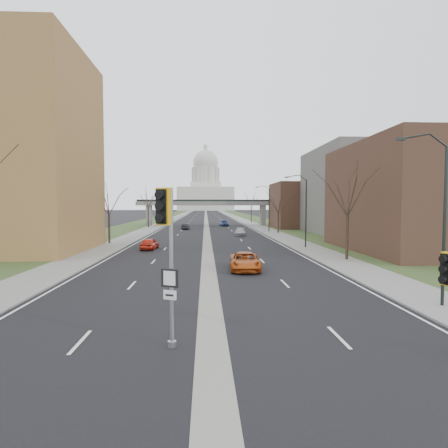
{
  "coord_description": "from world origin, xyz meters",
  "views": [
    {
      "loc": [
        -0.23,
        -12.21,
        5.25
      ],
      "look_at": [
        0.98,
        12.16,
        3.97
      ],
      "focal_mm": 30.0,
      "sensor_mm": 36.0,
      "label": 1
    }
  ],
  "objects": [
    {
      "name": "tree_left_c",
      "position": [
        -13.0,
        72.0,
        7.04
      ],
      "size": [
        7.65,
        7.65,
        9.99
      ],
      "color": "#382B21",
      "rests_on": "sidewalk_left"
    },
    {
      "name": "sidewalk_left",
      "position": [
        -12.0,
        150.0,
        0.06
      ],
      "size": [
        4.0,
        600.0,
        0.12
      ],
      "primitive_type": "cube",
      "color": "gray",
      "rests_on": "ground"
    },
    {
      "name": "car_right_near",
      "position": [
        2.92,
        17.35,
        0.71
      ],
      "size": [
        2.62,
        5.21,
        1.41
      ],
      "primitive_type": "imported",
      "rotation": [
        0.0,
        0.0,
        -0.05
      ],
      "color": "#AC4612",
      "rests_on": "ground"
    },
    {
      "name": "signal_pole_median",
      "position": [
        -1.6,
        1.07,
        4.08
      ],
      "size": [
        0.84,
        0.98,
        5.85
      ],
      "rotation": [
        0.0,
        0.0,
        -0.39
      ],
      "color": "gray",
      "rests_on": "ground"
    },
    {
      "name": "streetlight_far",
      "position": [
        10.99,
        58.0,
        6.95
      ],
      "size": [
        2.61,
        0.2,
        8.7
      ],
      "color": "black",
      "rests_on": "sidewalk_right"
    },
    {
      "name": "streetlight_near",
      "position": [
        10.99,
        6.0,
        6.95
      ],
      "size": [
        2.61,
        0.2,
        8.7
      ],
      "color": "black",
      "rests_on": "sidewalk_right"
    },
    {
      "name": "commercial_block_mid",
      "position": [
        28.0,
        52.0,
        7.5
      ],
      "size": [
        18.0,
        22.0,
        15.0
      ],
      "primitive_type": "cube",
      "color": "#626059",
      "rests_on": "ground"
    },
    {
      "name": "car_left_near",
      "position": [
        -6.76,
        31.62,
        0.68
      ],
      "size": [
        1.92,
        4.12,
        1.36
      ],
      "primitive_type": "imported",
      "rotation": [
        0.0,
        0.0,
        3.06
      ],
      "color": "red",
      "rests_on": "ground"
    },
    {
      "name": "capitol",
      "position": [
        0.0,
        320.0,
        18.6
      ],
      "size": [
        48.0,
        42.0,
        55.75
      ],
      "color": "beige",
      "rests_on": "ground"
    },
    {
      "name": "car_right_mid",
      "position": [
        5.62,
        50.4,
        0.63
      ],
      "size": [
        2.3,
        4.52,
        1.26
      ],
      "primitive_type": "imported",
      "rotation": [
        0.0,
        0.0,
        -0.13
      ],
      "color": "#95969C",
      "rests_on": "ground"
    },
    {
      "name": "car_right_far",
      "position": [
        4.28,
        78.12,
        0.75
      ],
      "size": [
        2.33,
        4.58,
        1.49
      ],
      "primitive_type": "imported",
      "rotation": [
        0.0,
        0.0,
        0.13
      ],
      "color": "navy",
      "rests_on": "ground"
    },
    {
      "name": "ground",
      "position": [
        0.0,
        0.0,
        0.0
      ],
      "size": [
        700.0,
        700.0,
        0.0
      ],
      "primitive_type": "plane",
      "color": "black",
      "rests_on": "ground"
    },
    {
      "name": "streetlight_mid",
      "position": [
        10.99,
        32.0,
        6.95
      ],
      "size": [
        2.61,
        0.2,
        8.7
      ],
      "color": "black",
      "rests_on": "sidewalk_right"
    },
    {
      "name": "tree_right_a",
      "position": [
        13.0,
        22.0,
        6.64
      ],
      "size": [
        7.2,
        7.2,
        9.4
      ],
      "color": "#382B21",
      "rests_on": "sidewalk_right"
    },
    {
      "name": "road_surface",
      "position": [
        0.0,
        150.0,
        0.01
      ],
      "size": [
        20.0,
        600.0,
        0.01
      ],
      "primitive_type": "cube",
      "color": "black",
      "rests_on": "ground"
    },
    {
      "name": "commercial_block_near",
      "position": [
        24.0,
        28.0,
        6.0
      ],
      "size": [
        16.0,
        20.0,
        12.0
      ],
      "primitive_type": "cube",
      "color": "#4D2F23",
      "rests_on": "ground"
    },
    {
      "name": "commercial_block_far",
      "position": [
        22.0,
        70.0,
        5.0
      ],
      "size": [
        14.0,
        14.0,
        10.0
      ],
      "primitive_type": "cube",
      "color": "#4D2F23",
      "rests_on": "ground"
    },
    {
      "name": "grass_verge_left",
      "position": [
        -18.0,
        150.0,
        0.05
      ],
      "size": [
        8.0,
        600.0,
        0.1
      ],
      "primitive_type": "cube",
      "color": "#273B1B",
      "rests_on": "ground"
    },
    {
      "name": "sidewalk_right",
      "position": [
        12.0,
        150.0,
        0.06
      ],
      "size": [
        4.0,
        600.0,
        0.12
      ],
      "primitive_type": "cube",
      "color": "gray",
      "rests_on": "ground"
    },
    {
      "name": "tree_right_c",
      "position": [
        13.0,
        95.0,
        7.04
      ],
      "size": [
        7.65,
        7.65,
        9.99
      ],
      "color": "#382B21",
      "rests_on": "sidewalk_right"
    },
    {
      "name": "tree_right_b",
      "position": [
        13.0,
        55.0,
        5.82
      ],
      "size": [
        6.3,
        6.3,
        8.22
      ],
      "color": "#382B21",
      "rests_on": "sidewalk_right"
    },
    {
      "name": "tree_left_b",
      "position": [
        -13.0,
        38.0,
        6.23
      ],
      "size": [
        6.75,
        6.75,
        8.81
      ],
      "color": "#382B21",
      "rests_on": "sidewalk_left"
    },
    {
      "name": "pedestrian_bridge",
      "position": [
        0.0,
        80.0,
        4.84
      ],
      "size": [
        34.0,
        3.0,
        6.45
      ],
      "color": "slate",
      "rests_on": "ground"
    },
    {
      "name": "median_strip",
      "position": [
        0.0,
        150.0,
        0.0
      ],
      "size": [
        1.2,
        600.0,
        0.02
      ],
      "primitive_type": "cube",
      "color": "gray",
      "rests_on": "ground"
    },
    {
      "name": "car_left_far",
      "position": [
        -4.41,
        66.58,
        0.61
      ],
      "size": [
        1.63,
        3.8,
        1.22
      ],
      "primitive_type": "imported",
      "rotation": [
        0.0,
        0.0,
        3.05
      ],
      "color": "black",
      "rests_on": "ground"
    },
    {
      "name": "grass_verge_right",
      "position": [
        18.0,
        150.0,
        0.05
      ],
      "size": [
        8.0,
        600.0,
        0.1
      ],
      "primitive_type": "cube",
      "color": "#273B1B",
      "rests_on": "ground"
    }
  ]
}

